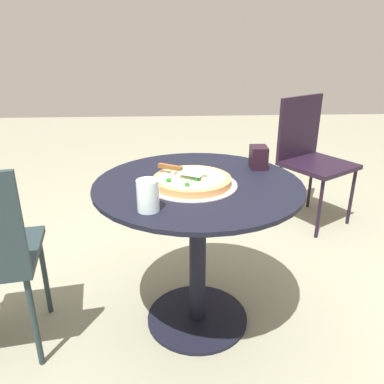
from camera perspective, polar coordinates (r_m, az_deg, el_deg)
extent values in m
plane|color=gray|center=(1.97, 0.78, -18.16)|extent=(10.00, 10.00, 0.00)
cylinder|color=black|center=(1.61, 0.91, 1.08)|extent=(0.87, 0.87, 0.02)
cylinder|color=black|center=(1.76, 0.84, -9.40)|extent=(0.07, 0.07, 0.67)
cylinder|color=black|center=(1.97, 0.78, -17.96)|extent=(0.48, 0.48, 0.02)
cylinder|color=beige|center=(1.58, 0.00, 1.12)|extent=(0.37, 0.37, 0.00)
cylinder|color=tan|center=(1.58, 0.00, 1.67)|extent=(0.32, 0.32, 0.03)
cylinder|color=beige|center=(1.57, 0.00, 2.22)|extent=(0.28, 0.28, 0.00)
sphere|color=#296821|center=(1.55, 0.77, 2.21)|extent=(0.01, 0.01, 0.01)
sphere|color=white|center=(1.59, -2.89, 2.63)|extent=(0.02, 0.02, 0.02)
sphere|color=#266E28|center=(1.47, -0.74, 1.08)|extent=(0.02, 0.02, 0.02)
sphere|color=#286530|center=(1.53, 0.72, 1.87)|extent=(0.02, 0.02, 0.02)
sphere|color=beige|center=(1.52, 1.81, 1.82)|extent=(0.02, 0.02, 0.02)
sphere|color=#21721D|center=(1.52, -3.46, 1.73)|extent=(0.02, 0.02, 0.02)
sphere|color=#297025|center=(1.58, 0.95, 2.58)|extent=(0.02, 0.02, 0.02)
sphere|color=beige|center=(1.64, -1.01, 3.34)|extent=(0.01, 0.01, 0.01)
cube|color=silver|center=(1.56, 0.10, 2.89)|extent=(0.13, 0.12, 0.00)
cube|color=brown|center=(1.60, -3.24, 3.69)|extent=(0.10, 0.07, 0.02)
cylinder|color=white|center=(1.34, -6.52, -0.51)|extent=(0.08, 0.08, 0.11)
cube|color=black|center=(1.80, 9.79, 5.09)|extent=(0.08, 0.09, 0.10)
cube|color=black|center=(2.84, 18.17, 3.81)|extent=(0.58, 0.58, 0.03)
cube|color=black|center=(2.89, 15.60, 9.25)|extent=(0.36, 0.25, 0.44)
cylinder|color=black|center=(2.96, 22.47, -0.67)|extent=(0.02, 0.02, 0.42)
cylinder|color=black|center=(2.68, 18.31, -2.43)|extent=(0.02, 0.02, 0.42)
cylinder|color=black|center=(3.14, 17.08, 1.38)|extent=(0.02, 0.02, 0.42)
cylinder|color=black|center=(2.88, 12.68, -0.07)|extent=(0.02, 0.02, 0.42)
cylinder|color=#213034|center=(2.01, -20.91, -11.33)|extent=(0.02, 0.02, 0.43)
cylinder|color=#213034|center=(1.74, -22.23, -17.37)|extent=(0.02, 0.02, 0.43)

